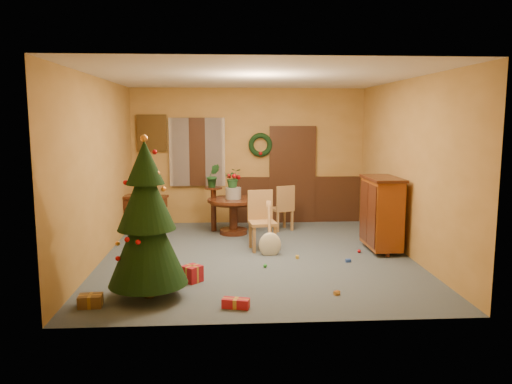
{
  "coord_description": "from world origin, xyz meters",
  "views": [
    {
      "loc": [
        -0.51,
        -8.0,
        2.25
      ],
      "look_at": [
        0.01,
        0.4,
        1.01
      ],
      "focal_mm": 35.0,
      "sensor_mm": 36.0,
      "label": 1
    }
  ],
  "objects": [
    {
      "name": "guitar",
      "position": [
        0.22,
        0.03,
        0.44
      ],
      "size": [
        0.38,
        0.57,
        0.85
      ],
      "primitive_type": null,
      "rotation": [
        -0.49,
        0.0,
        -0.03
      ],
      "color": "beige",
      "rests_on": "floor"
    },
    {
      "name": "christmas_tree",
      "position": [
        -1.49,
        -1.84,
        0.98
      ],
      "size": [
        1.0,
        1.0,
        2.06
      ],
      "color": "#382111",
      "rests_on": "floor"
    },
    {
      "name": "toy_e",
      "position": [
        0.91,
        -1.91,
        0.03
      ],
      "size": [
        0.09,
        0.09,
        0.05
      ],
      "primitive_type": "cube",
      "rotation": [
        0.0,
        0.0,
        0.64
      ],
      "color": "orange",
      "rests_on": "floor"
    },
    {
      "name": "chair_far",
      "position": [
        0.65,
        1.87,
        0.5
      ],
      "size": [
        0.52,
        0.52,
        0.93
      ],
      "color": "#96663C",
      "rests_on": "floor"
    },
    {
      "name": "gift_c",
      "position": [
        -1.79,
        -0.97,
        0.07
      ],
      "size": [
        0.32,
        0.3,
        0.15
      ],
      "color": "brown",
      "rests_on": "floor"
    },
    {
      "name": "toy_a",
      "position": [
        1.42,
        -0.45,
        0.03
      ],
      "size": [
        0.09,
        0.06,
        0.05
      ],
      "primitive_type": "cube",
      "rotation": [
        0.0,
        0.0,
        0.11
      ],
      "color": "#284DB0",
      "rests_on": "floor"
    },
    {
      "name": "plant_stand",
      "position": [
        -0.75,
        1.92,
        0.56
      ],
      "size": [
        0.35,
        0.35,
        0.89
      ],
      "color": "black",
      "rests_on": "floor"
    },
    {
      "name": "toy_d",
      "position": [
        1.75,
        0.08,
        0.03
      ],
      "size": [
        0.06,
        0.06,
        0.06
      ],
      "primitive_type": "sphere",
      "color": "#B70C12",
      "rests_on": "floor"
    },
    {
      "name": "writing_desk",
      "position": [
        -2.1,
        1.78,
        0.57
      ],
      "size": [
        0.92,
        0.6,
        0.76
      ],
      "color": "black",
      "rests_on": "floor"
    },
    {
      "name": "chair_near",
      "position": [
        0.11,
        0.47,
        0.55
      ],
      "size": [
        0.49,
        0.49,
        1.02
      ],
      "color": "#96663C",
      "rests_on": "floor"
    },
    {
      "name": "gift_b",
      "position": [
        -0.98,
        -1.26,
        0.11
      ],
      "size": [
        0.32,
        0.32,
        0.23
      ],
      "color": "#A31520",
      "rests_on": "floor"
    },
    {
      "name": "urn",
      "position": [
        -0.35,
        1.65,
        0.81
      ],
      "size": [
        0.3,
        0.3,
        0.22
      ],
      "primitive_type": "cylinder",
      "color": "slate",
      "rests_on": "dining_table"
    },
    {
      "name": "gift_a",
      "position": [
        -2.15,
        -2.13,
        0.07
      ],
      "size": [
        0.29,
        0.22,
        0.15
      ],
      "color": "brown",
      "rests_on": "floor"
    },
    {
      "name": "sideboard",
      "position": [
        2.15,
        0.2,
        0.68
      ],
      "size": [
        0.54,
        1.0,
        1.28
      ],
      "color": "#61240B",
      "rests_on": "floor"
    },
    {
      "name": "dining_table",
      "position": [
        -0.35,
        1.65,
        0.49
      ],
      "size": [
        1.02,
        1.02,
        0.7
      ],
      "color": "black",
      "rests_on": "floor"
    },
    {
      "name": "toy_b",
      "position": [
        0.09,
        -0.67,
        0.03
      ],
      "size": [
        0.06,
        0.06,
        0.06
      ],
      "primitive_type": "sphere",
      "color": "green",
      "rests_on": "floor"
    },
    {
      "name": "toy_c",
      "position": [
        0.65,
        -0.2,
        0.03
      ],
      "size": [
        0.06,
        0.09,
        0.05
      ],
      "primitive_type": "cube",
      "rotation": [
        0.0,
        0.0,
        1.39
      ],
      "color": "gold",
      "rests_on": "floor"
    },
    {
      "name": "room_envelope",
      "position": [
        0.21,
        2.7,
        1.12
      ],
      "size": [
        5.5,
        5.5,
        5.5
      ],
      "color": "#34434C",
      "rests_on": "ground"
    },
    {
      "name": "stand_plant",
      "position": [
        -0.75,
        1.92,
        1.13
      ],
      "size": [
        0.29,
        0.24,
        0.47
      ],
      "primitive_type": "imported",
      "rotation": [
        0.0,
        0.0,
        0.15
      ],
      "color": "#19471E",
      "rests_on": "plant_stand"
    },
    {
      "name": "gift_d",
      "position": [
        -0.4,
        -2.27,
        0.06
      ],
      "size": [
        0.35,
        0.21,
        0.12
      ],
      "color": "#A31520",
      "rests_on": "floor"
    },
    {
      "name": "centerpiece_plant",
      "position": [
        -0.35,
        1.65,
        1.11
      ],
      "size": [
        0.34,
        0.29,
        0.37
      ],
      "primitive_type": "imported",
      "color": "#1E4C23",
      "rests_on": "urn"
    }
  ]
}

